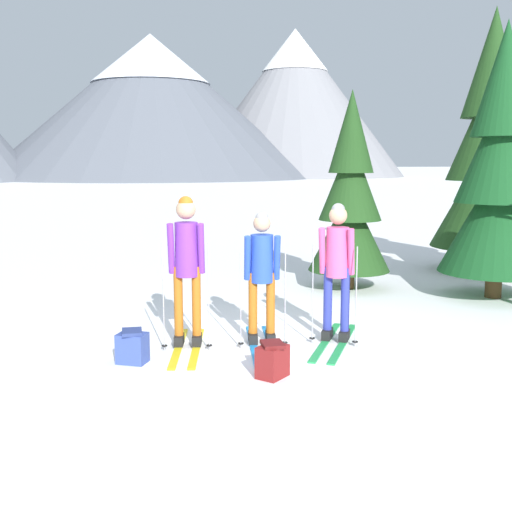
# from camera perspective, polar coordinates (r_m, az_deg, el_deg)

# --- Properties ---
(ground_plane) EXTENTS (400.00, 400.00, 0.00)m
(ground_plane) POSITION_cam_1_polar(r_m,az_deg,el_deg) (8.03, 0.50, -7.72)
(ground_plane) COLOR white
(skier_in_purple) EXTENTS (0.62, 1.67, 1.85)m
(skier_in_purple) POSITION_cam_1_polar(r_m,az_deg,el_deg) (7.63, -6.32, -0.48)
(skier_in_purple) COLOR yellow
(skier_in_purple) RESTS_ON ground
(skier_in_blue) EXTENTS (0.60, 1.75, 1.66)m
(skier_in_blue) POSITION_cam_1_polar(r_m,az_deg,el_deg) (7.69, 0.54, -1.60)
(skier_in_blue) COLOR #1E84D1
(skier_in_blue) RESTS_ON ground
(skier_in_pink) EXTENTS (1.12, 1.70, 1.75)m
(skier_in_pink) POSITION_cam_1_polar(r_m,az_deg,el_deg) (7.87, 7.39, -0.96)
(skier_in_pink) COLOR green
(skier_in_pink) RESTS_ON ground
(pine_tree_near) EXTENTS (1.85, 1.85, 4.48)m
(pine_tree_near) POSITION_cam_1_polar(r_m,az_deg,el_deg) (10.99, 21.34, 6.95)
(pine_tree_near) COLOR #51381E
(pine_tree_near) RESTS_ON ground
(pine_tree_mid) EXTENTS (2.18, 2.18, 5.27)m
(pine_tree_mid) POSITION_cam_1_polar(r_m,az_deg,el_deg) (13.65, 20.46, 8.75)
(pine_tree_mid) COLOR #51381E
(pine_tree_mid) RESTS_ON ground
(pine_tree_far) EXTENTS (1.44, 1.44, 3.48)m
(pine_tree_far) POSITION_cam_1_polar(r_m,az_deg,el_deg) (11.12, 8.58, 5.11)
(pine_tree_far) COLOR #51381E
(pine_tree_far) RESTS_ON ground
(backpack_on_snow_front) EXTENTS (0.40, 0.39, 0.38)m
(backpack_on_snow_front) POSITION_cam_1_polar(r_m,az_deg,el_deg) (6.69, 1.51, -9.46)
(backpack_on_snow_front) COLOR maroon
(backpack_on_snow_front) RESTS_ON ground
(backpack_on_snow_beside) EXTENTS (0.39, 0.36, 0.38)m
(backpack_on_snow_beside) POSITION_cam_1_polar(r_m,az_deg,el_deg) (7.28, -11.20, -8.11)
(backpack_on_snow_beside) COLOR #384C99
(backpack_on_snow_beside) RESTS_ON ground
(mountain_ridge_distant) EXTENTS (79.12, 45.13, 20.59)m
(mountain_ridge_distant) POSITION_cam_1_polar(r_m,az_deg,el_deg) (84.61, -10.27, 13.73)
(mountain_ridge_distant) COLOR slate
(mountain_ridge_distant) RESTS_ON ground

